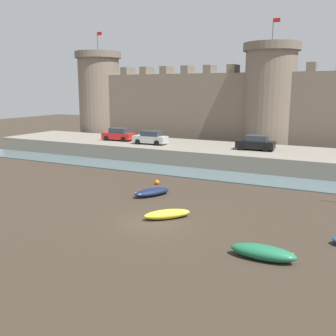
% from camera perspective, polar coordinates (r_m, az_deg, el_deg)
% --- Properties ---
extents(ground_plane, '(160.00, 160.00, 0.00)m').
position_cam_1_polar(ground_plane, '(25.32, -2.31, -7.84)').
color(ground_plane, '#382D23').
extents(water_channel, '(80.00, 4.50, 0.10)m').
position_cam_1_polar(water_channel, '(38.30, 8.48, -1.21)').
color(water_channel, slate).
rests_on(water_channel, ground).
extents(quay_road, '(66.47, 10.00, 1.75)m').
position_cam_1_polar(quay_road, '(44.96, 11.46, 1.63)').
color(quay_road, gray).
rests_on(quay_road, ground).
extents(castle, '(61.70, 7.24, 17.05)m').
position_cam_1_polar(castle, '(53.52, 14.46, 8.87)').
color(castle, '#7A6B5B').
rests_on(castle, ground).
extents(rowboat_midflat_centre, '(3.28, 1.11, 0.74)m').
position_cam_1_polar(rowboat_midflat_centre, '(20.52, 13.63, -11.77)').
color(rowboat_midflat_centre, '#1E6B47').
rests_on(rowboat_midflat_centre, ground).
extents(rowboat_near_channel_right, '(2.89, 2.93, 0.60)m').
position_cam_1_polar(rowboat_near_channel_right, '(25.86, -0.10, -6.68)').
color(rowboat_near_channel_right, yellow).
rests_on(rowboat_near_channel_right, ground).
extents(rowboat_foreground_left, '(2.49, 3.32, 0.61)m').
position_cam_1_polar(rowboat_foreground_left, '(31.21, -2.35, -3.49)').
color(rowboat_foreground_left, '#141E3D').
rests_on(rowboat_foreground_left, ground).
extents(mooring_buoy_near_channel, '(0.42, 0.42, 0.42)m').
position_cam_1_polar(mooring_buoy_near_channel, '(34.87, -1.59, -2.07)').
color(mooring_buoy_near_channel, orange).
rests_on(mooring_buoy_near_channel, ground).
extents(car_quay_west, '(4.17, 2.02, 1.62)m').
position_cam_1_polar(car_quay_west, '(44.03, 12.62, 3.56)').
color(car_quay_west, black).
rests_on(car_quay_west, quay_road).
extents(car_quay_east, '(4.17, 2.02, 1.62)m').
position_cam_1_polar(car_quay_east, '(47.63, -2.55, 4.40)').
color(car_quay_east, '#B2B5B7').
rests_on(car_quay_east, quay_road).
extents(car_quay_centre_east, '(4.17, 2.02, 1.62)m').
position_cam_1_polar(car_quay_centre_east, '(51.39, -7.21, 4.84)').
color(car_quay_centre_east, red).
rests_on(car_quay_centre_east, quay_road).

